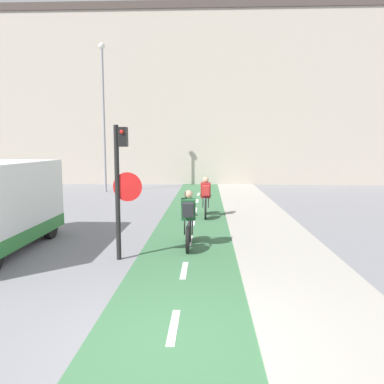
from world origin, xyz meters
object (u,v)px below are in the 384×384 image
at_px(traffic_light_pole, 121,177).
at_px(street_lamp_far, 103,104).
at_px(cyclist_near, 189,221).
at_px(cyclist_far, 206,198).

height_order(traffic_light_pole, street_lamp_far, street_lamp_far).
bearing_deg(traffic_light_pole, cyclist_near, 35.29).
bearing_deg(cyclist_far, cyclist_near, -95.68).
height_order(traffic_light_pole, cyclist_far, traffic_light_pole).
height_order(street_lamp_far, cyclist_far, street_lamp_far).
relative_size(traffic_light_pole, cyclist_far, 1.82).
height_order(street_lamp_far, cyclist_near, street_lamp_far).
relative_size(street_lamp_far, cyclist_far, 4.84).
distance_m(traffic_light_pole, cyclist_far, 5.75).
bearing_deg(traffic_light_pole, cyclist_far, 70.06).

